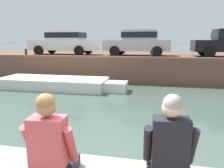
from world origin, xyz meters
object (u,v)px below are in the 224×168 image
at_px(car_left_inner_silver, 139,42).
at_px(car_leftmost_white, 65,41).
at_px(boat_moored_west_white, 59,83).
at_px(person_seated_right, 51,148).
at_px(mooring_bollard_mid, 151,54).
at_px(mooring_bollard_west, 26,52).
at_px(person_seated_middle, 169,149).

bearing_deg(car_left_inner_silver, car_leftmost_white, 179.98).
distance_m(boat_moored_west_white, car_leftmost_white, 4.50).
bearing_deg(person_seated_right, car_left_inner_silver, 90.15).
bearing_deg(mooring_bollard_mid, car_leftmost_white, 162.53).
distance_m(car_leftmost_white, mooring_bollard_west, 2.54).
height_order(boat_moored_west_white, car_leftmost_white, car_leftmost_white).
bearing_deg(mooring_bollard_west, boat_moored_west_white, -34.93).
bearing_deg(car_leftmost_white, mooring_bollard_west, -134.44).
xyz_separation_m(boat_moored_west_white, mooring_bollard_mid, (4.36, 2.08, 1.38)).
xyz_separation_m(mooring_bollard_west, mooring_bollard_mid, (7.34, 0.00, 0.00)).
bearing_deg(car_leftmost_white, person_seated_middle, -62.20).
distance_m(boat_moored_west_white, mooring_bollard_mid, 5.02).
bearing_deg(person_seated_middle, boat_moored_west_white, 122.23).
xyz_separation_m(mooring_bollard_mid, person_seated_middle, (0.42, -9.65, -0.39)).
bearing_deg(boat_moored_west_white, person_seated_right, -65.42).
relative_size(mooring_bollard_west, person_seated_right, 0.46).
relative_size(boat_moored_west_white, person_seated_middle, 6.45).
relative_size(boat_moored_west_white, mooring_bollard_mid, 13.99).
relative_size(mooring_bollard_mid, person_seated_middle, 0.46).
height_order(boat_moored_west_white, car_left_inner_silver, car_left_inner_silver).
bearing_deg(boat_moored_west_white, mooring_bollard_west, 145.07).
distance_m(mooring_bollard_west, mooring_bollard_mid, 7.34).
height_order(person_seated_right, person_seated_middle, same).
bearing_deg(person_seated_right, boat_moored_west_white, 114.58).
bearing_deg(car_leftmost_white, person_seated_right, -67.54).
relative_size(car_leftmost_white, mooring_bollard_mid, 9.89).
bearing_deg(mooring_bollard_mid, mooring_bollard_west, 180.00).
relative_size(boat_moored_west_white, car_leftmost_white, 1.41).
distance_m(mooring_bollard_west, person_seated_middle, 12.39).
relative_size(car_left_inner_silver, mooring_bollard_west, 9.05).
bearing_deg(boat_moored_west_white, car_leftmost_white, 107.94).
relative_size(car_leftmost_white, person_seated_right, 4.56).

